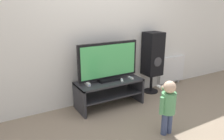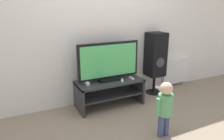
# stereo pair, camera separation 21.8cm
# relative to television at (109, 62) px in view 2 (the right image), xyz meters

# --- Properties ---
(ground_plane) EXTENTS (16.00, 16.00, 0.00)m
(ground_plane) POSITION_rel_television_xyz_m (0.00, -0.26, -0.74)
(ground_plane) COLOR gray
(wall_back) EXTENTS (10.00, 0.06, 2.60)m
(wall_back) POSITION_rel_television_xyz_m (0.00, 0.29, 0.56)
(wall_back) COLOR silver
(wall_back) RESTS_ON ground_plane
(tv_stand) EXTENTS (1.09, 0.47, 0.44)m
(tv_stand) POSITION_rel_television_xyz_m (0.00, -0.02, -0.45)
(tv_stand) COLOR #2D2D33
(tv_stand) RESTS_ON ground_plane
(television) EXTENTS (1.03, 0.20, 0.62)m
(television) POSITION_rel_television_xyz_m (0.00, 0.00, 0.00)
(television) COLOR black
(television) RESTS_ON tv_stand
(game_console) EXTENTS (0.04, 0.17, 0.04)m
(game_console) POSITION_rel_television_xyz_m (-0.39, -0.03, -0.28)
(game_console) COLOR white
(game_console) RESTS_ON tv_stand
(remote_primary) EXTENTS (0.04, 0.13, 0.03)m
(remote_primary) POSITION_rel_television_xyz_m (0.37, -0.10, -0.29)
(remote_primary) COLOR white
(remote_primary) RESTS_ON tv_stand
(remote_secondary) EXTENTS (0.09, 0.13, 0.03)m
(remote_secondary) POSITION_rel_television_xyz_m (0.17, -0.13, -0.29)
(remote_secondary) COLOR white
(remote_secondary) RESTS_ON tv_stand
(child) EXTENTS (0.28, 0.43, 0.73)m
(child) POSITION_rel_television_xyz_m (0.24, -1.11, -0.31)
(child) COLOR #3F4C72
(child) RESTS_ON ground_plane
(speaker_tower) EXTENTS (0.31, 0.31, 1.15)m
(speaker_tower) POSITION_rel_television_xyz_m (0.99, 0.09, -0.02)
(speaker_tower) COLOR black
(speaker_tower) RESTS_ON ground_plane
(radiator) EXTENTS (0.65, 0.08, 0.59)m
(radiator) POSITION_rel_television_xyz_m (1.62, 0.22, -0.42)
(radiator) COLOR white
(radiator) RESTS_ON ground_plane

